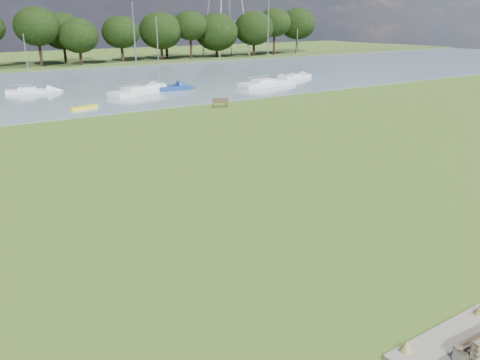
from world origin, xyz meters
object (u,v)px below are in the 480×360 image
riverbank_bench (220,103)px  sailboat_1 (138,89)px  kayak (84,108)px  sailboat_6 (159,87)px  sailboat_4 (267,82)px  sailboat_3 (296,76)px  sailboat_5 (31,90)px

riverbank_bench → sailboat_1: bearing=132.5°
kayak → sailboat_6: size_ratio=0.32×
sailboat_1 → riverbank_bench: bearing=-95.2°
sailboat_4 → sailboat_6: sailboat_4 is taller
kayak → sailboat_1: sailboat_1 is taller
sailboat_3 → sailboat_4: bearing=-171.5°
kayak → sailboat_5: (-2.43, 12.78, 0.27)m
sailboat_1 → sailboat_3: bearing=-20.7°
sailboat_3 → riverbank_bench: bearing=-163.7°
riverbank_bench → kayak: riverbank_bench is taller
sailboat_1 → sailboat_3: size_ratio=1.45×
kayak → sailboat_3: bearing=-3.0°
riverbank_bench → kayak: (-11.24, 5.97, -0.29)m
sailboat_1 → sailboat_3: (23.19, 0.95, -0.12)m
sailboat_6 → sailboat_1: bearing=-154.1°
sailboat_1 → kayak: bearing=-165.7°
riverbank_bench → sailboat_1: (-3.77, 11.68, 0.09)m
riverbank_bench → sailboat_4: 15.06m
sailboat_3 → sailboat_5: size_ratio=1.03×
sailboat_6 → riverbank_bench: bearing=-77.1°
sailboat_3 → sailboat_5: 33.65m
kayak → sailboat_3: size_ratio=0.40×
riverbank_bench → sailboat_4: size_ratio=0.15×
sailboat_3 → sailboat_4: size_ratio=0.62×
riverbank_bench → sailboat_5: 23.21m
sailboat_1 → sailboat_4: size_ratio=0.91×
sailboat_5 → sailboat_6: (12.87, -6.19, 0.09)m
kayak → sailboat_4: size_ratio=0.25×
sailboat_1 → sailboat_3: sailboat_1 is taller
riverbank_bench → sailboat_4: (11.99, 9.12, 0.11)m
sailboat_1 → sailboat_6: size_ratio=1.18×
riverbank_bench → sailboat_5: size_ratio=0.24×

